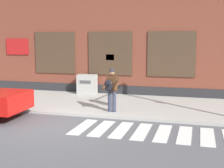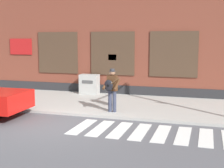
{
  "view_description": "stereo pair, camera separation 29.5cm",
  "coord_description": "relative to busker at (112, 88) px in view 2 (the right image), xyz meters",
  "views": [
    {
      "loc": [
        4.48,
        -9.44,
        2.91
      ],
      "look_at": [
        1.35,
        1.71,
        1.27
      ],
      "focal_mm": 50.0,
      "sensor_mm": 36.0,
      "label": 1
    },
    {
      "loc": [
        4.77,
        -9.36,
        2.91
      ],
      "look_at": [
        1.35,
        1.71,
        1.27
      ],
      "focal_mm": 50.0,
      "sensor_mm": 36.0,
      "label": 2
    }
  ],
  "objects": [
    {
      "name": "crosswalk",
      "position": [
        2.24,
        -1.98,
        -1.06
      ],
      "size": [
        5.78,
        1.9,
        0.01
      ],
      "color": "silver",
      "rests_on": "ground"
    },
    {
      "name": "sidewalk",
      "position": [
        -1.22,
        1.7,
        -1.02
      ],
      "size": [
        28.0,
        4.77,
        0.1
      ],
      "color": "#ADAAA3",
      "rests_on": "ground"
    },
    {
      "name": "building_backdrop",
      "position": [
        -1.22,
        6.08,
        3.01
      ],
      "size": [
        28.0,
        4.06,
        8.16
      ],
      "color": "brown",
      "rests_on": "ground"
    },
    {
      "name": "utility_box",
      "position": [
        -2.35,
        3.64,
        -0.46
      ],
      "size": [
        0.98,
        0.56,
        1.02
      ],
      "color": "#ADADA8",
      "rests_on": "sidewalk"
    },
    {
      "name": "busker",
      "position": [
        0.0,
        0.0,
        0.0
      ],
      "size": [
        0.72,
        0.57,
        1.7
      ],
      "color": "#33384C",
      "rests_on": "sidewalk"
    },
    {
      "name": "ground_plane",
      "position": [
        -1.22,
        -2.09,
        -1.07
      ],
      "size": [
        160.0,
        160.0,
        0.0
      ],
      "primitive_type": "plane",
      "color": "#56565B"
    }
  ]
}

